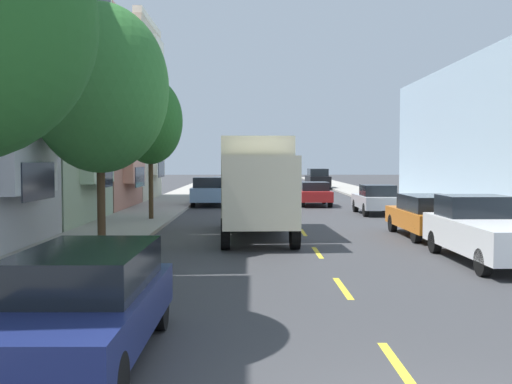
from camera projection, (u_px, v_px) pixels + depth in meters
ground_plane at (285, 206)px, 35.91m from camera, size 160.00×160.00×0.00m
sidewalk_left at (159, 208)px, 33.86m from camera, size 3.20×120.00×0.14m
sidewalk_right at (414, 208)px, 33.96m from camera, size 3.20×120.00×0.14m
lane_centerline_dashes at (290, 215)px, 30.42m from camera, size 0.14×47.20×0.01m
townhouse_fourth_terracotta at (6, 118)px, 33.45m from camera, size 14.29×7.79×10.45m
townhouse_fifth_cream at (80, 113)px, 41.40m from camera, size 10.70×7.79×12.22m
street_tree_second at (100, 88)px, 17.85m from camera, size 4.04×4.04×7.19m
street_tree_third at (150, 121)px, 26.75m from camera, size 2.84×2.84×6.22m
delivery_box_truck at (255, 181)px, 21.89m from camera, size 2.69×8.22×3.52m
parked_sedan_teal at (223, 185)px, 48.55m from camera, size 1.84×4.52×1.43m
parked_hatchback_silver at (376, 199)px, 30.63m from camera, size 1.78×4.02×1.50m
parked_pickup_sky at (210, 192)px, 36.72m from camera, size 2.02×5.31×1.73m
parked_suv_black at (318, 179)px, 58.23m from camera, size 2.05×4.84×1.93m
parked_pickup_white at (487, 231)px, 16.22m from camera, size 2.07×5.33×1.73m
parked_sedan_forest at (220, 188)px, 43.10m from camera, size 1.90×4.54×1.43m
parked_wagon_navy at (83, 302)px, 8.23m from camera, size 1.84×4.71×1.50m
parked_wagon_orange at (427, 215)px, 21.47m from camera, size 1.88×4.72×1.50m
moving_red_sedan at (314, 193)px, 36.58m from camera, size 1.80×4.50×1.43m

